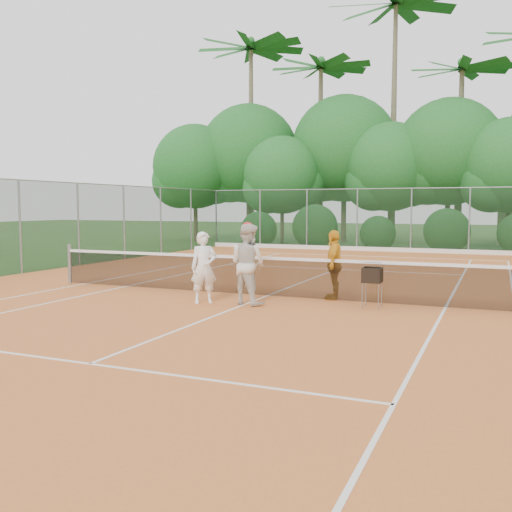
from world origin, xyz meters
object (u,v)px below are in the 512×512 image
(player_center_grp, at_px, (248,264))
(player_yellow, at_px, (334,265))
(ball_hopper, at_px, (372,276))
(player_white, at_px, (204,267))

(player_center_grp, height_order, player_yellow, player_center_grp)
(player_yellow, height_order, ball_hopper, player_yellow)
(player_white, bearing_deg, player_yellow, -3.65)
(player_yellow, bearing_deg, player_center_grp, -55.27)
(player_white, height_order, player_yellow, player_yellow)
(player_center_grp, bearing_deg, ball_hopper, 12.72)
(player_center_grp, xyz_separation_m, ball_hopper, (2.63, 0.59, -0.21))
(player_white, distance_m, player_center_grp, 1.00)
(player_white, bearing_deg, ball_hopper, -23.85)
(player_yellow, distance_m, ball_hopper, 1.35)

